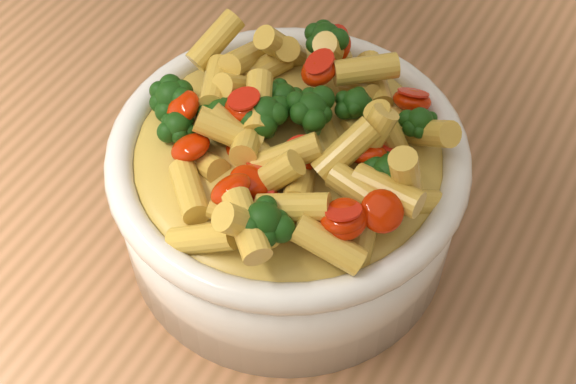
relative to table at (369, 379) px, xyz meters
The scene contains 3 objects.
table is the anchor object (origin of this frame).
serving_bowl 0.17m from the table, 165.00° to the left, with size 0.22×0.22×0.10m.
pasta_salad 0.23m from the table, 165.00° to the left, with size 0.18×0.18×0.04m.
Camera 1 is at (0.08, -0.25, 1.35)m, focal length 50.00 mm.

